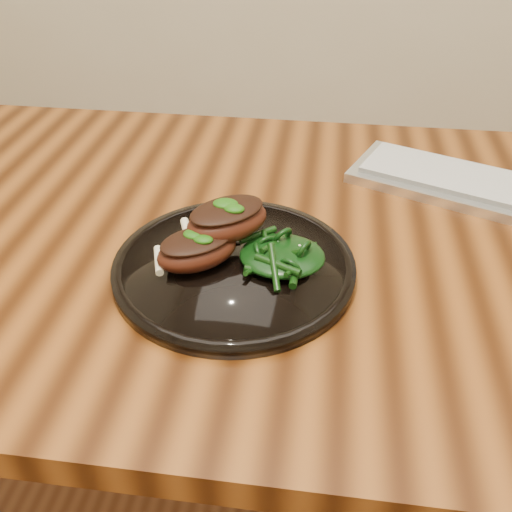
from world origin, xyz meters
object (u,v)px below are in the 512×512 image
at_px(plate, 234,266).
at_px(keyboard, 509,194).
at_px(desk, 300,277).
at_px(greens_heap, 282,251).
at_px(lamb_chop_front, 197,249).

relative_size(plate, keyboard, 0.61).
distance_m(desk, greens_heap, 0.16).
bearing_deg(plate, keyboard, 31.53).
bearing_deg(greens_heap, desk, 79.01).
distance_m(desk, keyboard, 0.35).
xyz_separation_m(lamb_chop_front, keyboard, (0.43, 0.25, -0.03)).
xyz_separation_m(plate, lamb_chop_front, (-0.04, -0.01, 0.03)).
distance_m(lamb_chop_front, greens_heap, 0.11).
bearing_deg(lamb_chop_front, keyboard, 29.95).
bearing_deg(greens_heap, plate, -174.81).
distance_m(plate, greens_heap, 0.07).
bearing_deg(desk, greens_heap, -100.99).
bearing_deg(keyboard, lamb_chop_front, -150.05).
bearing_deg(lamb_chop_front, desk, 43.45).
height_order(greens_heap, keyboard, greens_heap).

